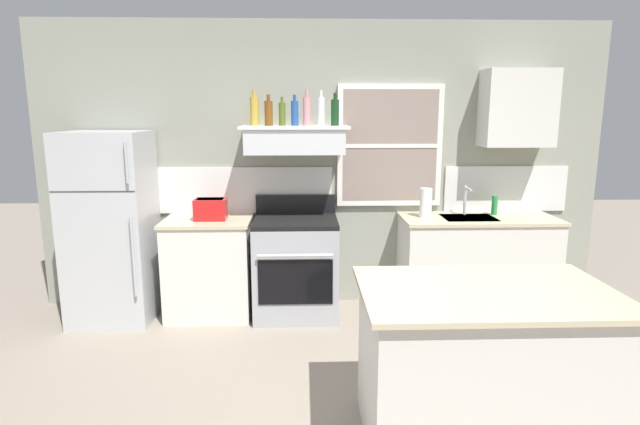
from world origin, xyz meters
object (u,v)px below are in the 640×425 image
Objects in this scene: bottle_champagne_gold_foil at (255,111)px; bottle_rose_pink at (307,111)px; paper_towel_roll at (426,203)px; bottle_dark_green_wine at (335,112)px; kitchen_island at (483,365)px; bottle_amber_wine at (269,113)px; bottle_clear_tall at (321,111)px; bottle_olive_oil_square at (282,114)px; toaster at (211,209)px; bottle_blue_liqueur at (295,113)px; stove_range at (296,266)px; refrigerator at (111,227)px; dish_soap_bottle at (495,205)px.

bottle_champagne_gold_foil is 0.47m from bottle_rose_pink.
bottle_champagne_gold_foil is 1.77m from paper_towel_roll.
bottle_dark_green_wine is 2.54m from kitchen_island.
paper_towel_roll is (1.43, -0.02, -0.81)m from bottle_amber_wine.
bottle_champagne_gold_foil is at bearing 176.74° from bottle_rose_pink.
bottle_champagne_gold_foil is at bearing 170.59° from bottle_clear_tall.
bottle_amber_wine is 0.14m from bottle_olive_oil_square.
bottle_champagne_gold_foil is 0.72m from bottle_dark_green_wine.
bottle_clear_tall reaches higher than kitchen_island.
bottle_clear_tall is 0.22× the size of kitchen_island.
toaster is 1.03× the size of bottle_dark_green_wine.
kitchen_island is (0.84, -1.96, -1.42)m from bottle_clear_tall.
bottle_blue_liqueur is at bearing -7.52° from bottle_champagne_gold_foil.
bottle_amber_wine reaches higher than stove_range.
bottle_olive_oil_square is (0.65, 0.12, 0.84)m from toaster.
toaster is (0.88, 0.03, 0.16)m from refrigerator.
refrigerator reaches higher than stove_range.
refrigerator is 9.46× the size of dish_soap_bottle.
bottle_olive_oil_square is at bearing -4.76° from bottle_champagne_gold_foil.
bottle_dark_green_wine is (0.47, -0.05, 0.01)m from bottle_olive_oil_square.
bottle_rose_pink reaches higher than bottle_clear_tall.
bottle_champagne_gold_foil is 1.16× the size of bottle_amber_wine.
bottle_champagne_gold_foil reaches higher than bottle_dark_green_wine.
bottle_blue_liqueur is 2.68m from kitchen_island.
bottle_blue_liqueur is (0.77, 0.09, 0.85)m from toaster.
bottle_dark_green_wine reaches higher than bottle_blue_liqueur.
stove_range is at bearing -168.18° from bottle_clear_tall.
refrigerator is 1.84m from bottle_olive_oil_square.
dish_soap_bottle reaches higher than kitchen_island.
bottle_blue_liqueur is at bearing -178.86° from dish_soap_bottle.
bottle_olive_oil_square is (-0.11, 0.13, 1.39)m from stove_range.
paper_towel_roll is (1.20, 0.04, 0.58)m from stove_range.
refrigerator is 5.39× the size of bottle_champagne_gold_foil.
toaster is at bearing 2.15° from refrigerator.
toaster is at bearing -172.79° from bottle_rose_pink.
toaster is at bearing -169.87° from bottle_olive_oil_square.
stove_range is 4.01× the size of bottle_blue_liqueur.
bottle_olive_oil_square is 1.54m from paper_towel_roll.
bottle_olive_oil_square is 0.12m from bottle_blue_liqueur.
toaster is 1.32m from bottle_clear_tall.
bottle_clear_tall is (1.00, 0.04, 0.87)m from toaster.
paper_towel_roll is at bearing -3.91° from bottle_olive_oil_square.
bottle_champagne_gold_foil reaches higher than bottle_olive_oil_square.
dish_soap_bottle is at bearing 4.18° from stove_range.
stove_range is at bearing -132.18° from bottle_rose_pink.
bottle_clear_tall is at bearing -12.30° from bottle_blue_liqueur.
bottle_amber_wine is at bearing 166.12° from stove_range.
bottle_rose_pink is at bearing 169.94° from bottle_dark_green_wine.
refrigerator is at bearing -179.20° from stove_range.
refrigerator is at bearing -175.75° from bottle_blue_liqueur.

